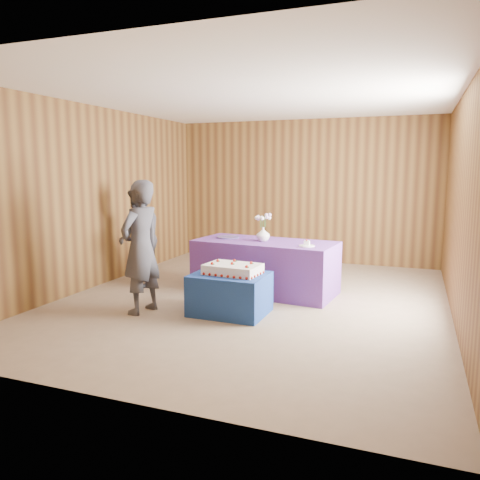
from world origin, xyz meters
The scene contains 13 objects.
ground centered at (0.00, 0.00, 0.00)m, with size 6.00×6.00×0.00m, color #88745E.
room_shell centered at (0.00, 0.00, 1.80)m, with size 5.04×6.04×2.72m.
cake_table centered at (-0.07, -0.65, 0.25)m, with size 0.90×0.70×0.50m, color #1B3C99.
serving_table centered at (0.02, 0.49, 0.38)m, with size 2.00×0.90×0.75m, color #5C3797.
sheet_cake centered at (-0.04, -0.63, 0.56)m, with size 0.72×0.52×0.16m.
vase centered at (-0.01, 0.47, 0.85)m, with size 0.19×0.19×0.20m, color white.
flower_spray centered at (-0.01, 0.47, 1.10)m, with size 0.24×0.24×0.18m.
platter centered at (-0.60, 0.59, 0.76)m, with size 0.33×0.33×0.02m, color #564891.
plate centered at (0.68, 0.25, 0.76)m, with size 0.21×0.21×0.01m, color white.
cake_slice centered at (0.68, 0.25, 0.80)m, with size 0.07×0.06×0.09m.
knife centered at (0.70, 0.10, 0.75)m, with size 0.26×0.02×0.00m, color silver.
guest_left centered at (-1.11, -0.98, 0.82)m, with size 0.60×0.39×1.64m, color #3C3D47.
guest_right centered at (-1.87, 0.16, 0.75)m, with size 0.73×0.57×1.51m, color #34353E.
Camera 1 is at (2.01, -5.84, 1.77)m, focal length 35.00 mm.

